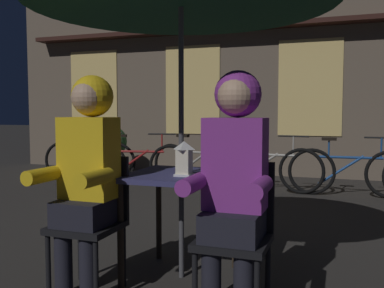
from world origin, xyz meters
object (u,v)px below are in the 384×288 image
at_px(bicycle_fourth, 266,168).
at_px(bicycle_third, 198,165).
at_px(person_left_hooded, 87,162).
at_px(bicycle_nearest, 89,160).
at_px(bicycle_fifth, 350,172).
at_px(cafe_table, 181,188).
at_px(chair_left, 93,215).
at_px(lantern, 184,158).
at_px(person_right_hooded, 234,168).
at_px(bicycle_second, 138,164).
at_px(chair_right, 236,228).
at_px(potted_plant, 111,146).

bearing_deg(bicycle_fourth, bicycle_third, 179.90).
xyz_separation_m(person_left_hooded, bicycle_nearest, (-2.54, 3.93, -0.50)).
xyz_separation_m(bicycle_third, bicycle_fifth, (2.22, -0.02, 0.00)).
height_order(cafe_table, bicycle_fourth, bicycle_fourth).
bearing_deg(person_left_hooded, chair_left, 90.00).
distance_m(chair_left, bicycle_nearest, 4.63).
height_order(lantern, bicycle_nearest, lantern).
height_order(lantern, person_right_hooded, person_right_hooded).
height_order(person_right_hooded, bicycle_nearest, person_right_hooded).
bearing_deg(bicycle_second, bicycle_third, 10.63).
distance_m(person_right_hooded, bicycle_fourth, 3.99).
distance_m(lantern, person_left_hooded, 0.63).
xyz_separation_m(chair_left, bicycle_fifth, (1.64, 3.85, -0.14)).
height_order(chair_left, bicycle_nearest, chair_left).
xyz_separation_m(chair_right, person_left_hooded, (-0.96, -0.06, 0.36)).
bearing_deg(potted_plant, bicycle_fifth, -10.57).
distance_m(bicycle_second, bicycle_fourth, 2.02).
xyz_separation_m(bicycle_fourth, potted_plant, (-3.04, 0.76, 0.20)).
bearing_deg(bicycle_nearest, cafe_table, -49.21).
relative_size(cafe_table, bicycle_fourth, 0.44).
bearing_deg(bicycle_fifth, chair_left, -113.09).
xyz_separation_m(person_right_hooded, bicycle_third, (-1.53, 3.93, -0.50)).
bearing_deg(chair_right, lantern, 148.53).
relative_size(cafe_table, person_right_hooded, 0.53).
xyz_separation_m(bicycle_nearest, bicycle_fourth, (3.03, 0.00, 0.00)).
distance_m(cafe_table, person_left_hooded, 0.67).
height_order(person_left_hooded, potted_plant, person_left_hooded).
distance_m(chair_left, bicycle_second, 4.00).
bearing_deg(bicycle_fifth, bicycle_second, -177.19).
bearing_deg(bicycle_nearest, lantern, -49.52).
xyz_separation_m(cafe_table, person_right_hooded, (0.48, -0.43, 0.21)).
distance_m(chair_left, bicycle_fourth, 3.90).
bearing_deg(bicycle_fifth, chair_right, -100.04).
distance_m(person_right_hooded, bicycle_third, 4.25).
bearing_deg(chair_right, bicycle_fifth, 79.96).
xyz_separation_m(person_left_hooded, bicycle_fourth, (0.49, 3.93, -0.50)).
distance_m(person_left_hooded, bicycle_third, 4.00).
distance_m(lantern, bicycle_fourth, 3.65).
bearing_deg(potted_plant, person_right_hooded, -53.14).
xyz_separation_m(chair_left, person_left_hooded, (-0.00, -0.06, 0.36)).
distance_m(lantern, person_right_hooded, 0.52).
bearing_deg(person_right_hooded, person_left_hooded, 180.00).
height_order(person_right_hooded, bicycle_fourth, person_right_hooded).
bearing_deg(bicycle_fifth, person_right_hooded, -99.89).
bearing_deg(bicycle_third, person_right_hooded, -68.68).
relative_size(person_left_hooded, bicycle_nearest, 0.84).
bearing_deg(cafe_table, lantern, -60.84).
distance_m(person_right_hooded, potted_plant, 5.87).
distance_m(lantern, chair_right, 0.61).
relative_size(person_right_hooded, bicycle_second, 0.85).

